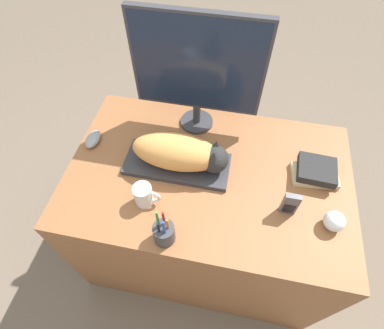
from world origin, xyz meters
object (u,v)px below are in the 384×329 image
baseball (334,221)px  computer_mouse (93,139)px  keyboard (177,164)px  cat (183,153)px  coffee_mug (144,195)px  monitor (197,68)px  pen_cup (164,233)px  book_stack (316,172)px  phone (290,204)px

baseball → computer_mouse: bearing=168.2°
keyboard → cat: 0.09m
coffee_mug → monitor: bearing=75.6°
keyboard → pen_cup: 0.33m
monitor → pen_cup: (-0.00, -0.60, -0.27)m
monitor → coffee_mug: bearing=-104.4°
pen_cup → book_stack: 0.67m
keyboard → computer_mouse: computer_mouse is taller
coffee_mug → phone: 0.56m
phone → coffee_mug: bearing=-173.2°
pen_cup → book_stack: size_ratio=0.95×
monitor → baseball: bearing=-35.3°
baseball → book_stack: (-0.06, 0.22, -0.01)m
pen_cup → phone: pen_cup is taller
computer_mouse → phone: phone is taller
keyboard → baseball: size_ratio=5.72×
cat → baseball: cat is taller
keyboard → phone: phone is taller
computer_mouse → baseball: size_ratio=1.38×
monitor → phone: (0.43, -0.40, -0.26)m
keyboard → pen_cup: size_ratio=2.37×
cat → monitor: bearing=88.3°
cat → pen_cup: bearing=-89.3°
cat → coffee_mug: size_ratio=3.75×
cat → computer_mouse: 0.45m
coffee_mug → baseball: coffee_mug is taller
cat → coffee_mug: bearing=-119.5°
keyboard → phone: (0.47, -0.13, 0.05)m
keyboard → baseball: bearing=-14.0°
pen_cup → book_stack: bearing=35.4°
cat → monitor: (0.01, 0.27, 0.22)m
computer_mouse → book_stack: bearing=0.1°
monitor → computer_mouse: (-0.44, -0.21, -0.30)m
coffee_mug → pen_cup: bearing=-49.7°
cat → monitor: size_ratio=0.74×
baseball → phone: bearing=170.3°
cat → book_stack: bearing=6.2°
coffee_mug → book_stack: coffee_mug is taller
baseball → phone: size_ratio=0.68×
pen_cup → baseball: pen_cup is taller
computer_mouse → pen_cup: 0.59m
coffee_mug → book_stack: (0.66, 0.26, -0.02)m
cat → coffee_mug: cat is taller
keyboard → baseball: 0.66m
monitor → phone: size_ratio=4.71×
coffee_mug → pen_cup: (0.11, -0.14, 0.00)m
cat → pen_cup: (0.00, -0.33, -0.05)m
cat → book_stack: cat is taller
cat → baseball: size_ratio=5.12×
computer_mouse → coffee_mug: bearing=-38.1°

